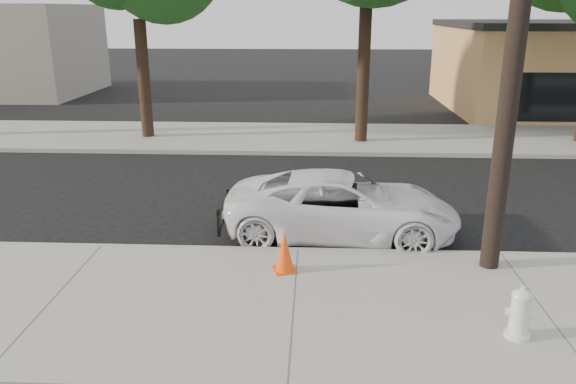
% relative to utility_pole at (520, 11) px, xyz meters
% --- Properties ---
extents(ground, '(120.00, 120.00, 0.00)m').
position_rel_utility_pole_xyz_m(ground, '(-3.60, 2.70, -4.70)').
color(ground, black).
rests_on(ground, ground).
extents(near_sidewalk, '(90.00, 4.40, 0.15)m').
position_rel_utility_pole_xyz_m(near_sidewalk, '(-3.60, -1.60, -4.62)').
color(near_sidewalk, gray).
rests_on(near_sidewalk, ground).
extents(far_sidewalk, '(90.00, 5.00, 0.15)m').
position_rel_utility_pole_xyz_m(far_sidewalk, '(-3.60, 11.20, -4.62)').
color(far_sidewalk, gray).
rests_on(far_sidewalk, ground).
extents(curb_near, '(90.00, 0.12, 0.16)m').
position_rel_utility_pole_xyz_m(curb_near, '(-3.60, 0.60, -4.62)').
color(curb_near, '#9E9B93').
rests_on(curb_near, ground).
extents(utility_pole, '(1.40, 0.34, 9.00)m').
position_rel_utility_pole_xyz_m(utility_pole, '(0.00, 0.00, 0.00)').
color(utility_pole, black).
rests_on(utility_pole, near_sidewalk).
extents(police_cruiser, '(5.08, 2.54, 1.38)m').
position_rel_utility_pole_xyz_m(police_cruiser, '(-2.67, 1.74, -4.01)').
color(police_cruiser, white).
rests_on(police_cruiser, ground).
extents(fire_hydrant, '(0.41, 0.37, 0.76)m').
position_rel_utility_pole_xyz_m(fire_hydrant, '(-0.29, -2.41, -4.18)').
color(fire_hydrant, silver).
rests_on(fire_hydrant, near_sidewalk).
extents(traffic_cone, '(0.49, 0.49, 0.77)m').
position_rel_utility_pole_xyz_m(traffic_cone, '(-3.81, -0.39, -4.18)').
color(traffic_cone, '#FF480D').
rests_on(traffic_cone, near_sidewalk).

